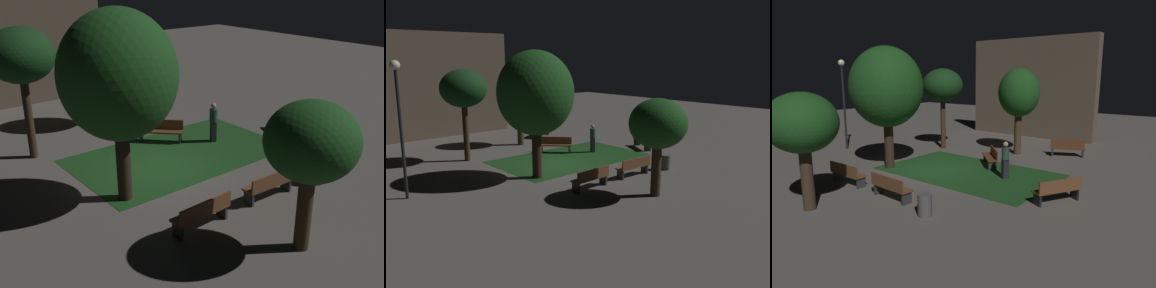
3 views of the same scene
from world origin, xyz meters
The scene contains 15 objects.
ground_plane centered at (0.00, 0.00, 0.00)m, with size 60.00×60.00×0.00m, color #56514C.
grass_lawn centered at (1.30, 0.64, 0.01)m, with size 7.90×4.72×0.01m, color #194219.
bench_front_right centered at (-1.35, -3.87, 0.48)m, with size 1.81×0.54×0.88m.
bench_corner centered at (1.35, -3.87, 0.48)m, with size 1.82×0.56×0.88m.
bench_by_lamp centered at (6.14, -0.47, 0.48)m, with size 1.26×1.82×0.88m.
bench_front_left centered at (3.67, 6.50, 0.48)m, with size 1.83×1.22×0.88m.
bench_back_row centered at (1.57, 2.17, 0.48)m, with size 1.59×1.63×0.88m.
tree_lawn_side centered at (-0.01, -6.12, 2.82)m, with size 2.24×2.24×3.85m.
tree_back_right centered at (-2.08, -1.10, 3.79)m, with size 3.38×3.38×5.67m.
tree_near_wall centered at (-3.05, 3.81, 3.73)m, with size 2.37×2.37×4.76m.
tree_tall_center centered at (1.25, 5.25, 3.37)m, with size 2.26×2.26×4.76m.
lamp_post_plaza_west centered at (-7.46, 0.02, 3.50)m, with size 0.36×0.36×5.25m.
trash_bin centered at (3.35, -4.14, 0.36)m, with size 0.45×0.45×0.73m, color #4C4C4C.
pedestrian centered at (3.20, 0.82, 0.85)m, with size 0.32×0.34×1.61m.
building_wall_backdrop centered at (-1.05, 11.05, 3.48)m, with size 9.35×0.80×6.97m, color brown.
Camera 3 is at (10.53, -11.16, 4.31)m, focal length 31.62 mm.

